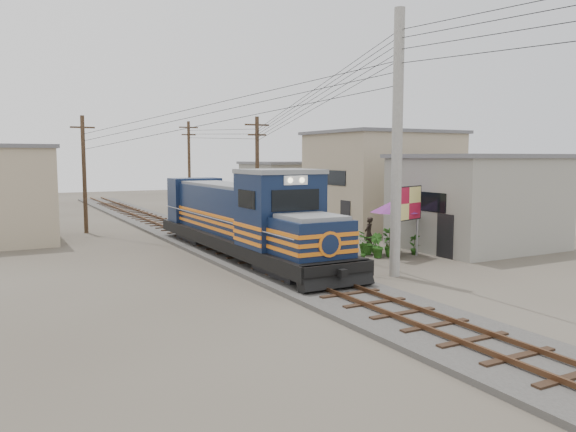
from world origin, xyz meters
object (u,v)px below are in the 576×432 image
billboard (408,205)px  vendor (369,233)px  locomotive (243,220)px  market_umbrella (395,206)px

billboard → vendor: 3.26m
locomotive → billboard: locomotive is taller
billboard → market_umbrella: 1.07m
market_umbrella → vendor: bearing=94.5°
vendor → market_umbrella: bearing=64.9°
locomotive → vendor: bearing=-8.1°
locomotive → billboard: bearing=-30.4°
locomotive → billboard: (6.40, -3.75, 0.68)m
locomotive → market_umbrella: locomotive is taller
market_umbrella → vendor: (-0.14, 1.79, -1.47)m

